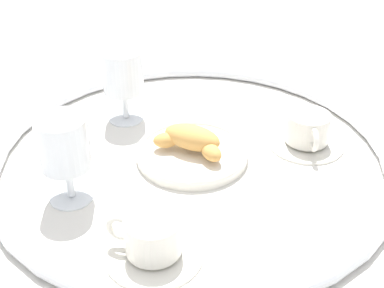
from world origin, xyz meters
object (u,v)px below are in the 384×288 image
at_px(juice_glass_left, 124,75).
at_px(juice_glass_right, 64,148).
at_px(croissant_large, 191,140).
at_px(coffee_cup_far, 153,239).
at_px(pastry_plate, 192,153).
at_px(coffee_cup_near, 307,132).

height_order(juice_glass_left, juice_glass_right, same).
xyz_separation_m(croissant_large, coffee_cup_far, (-0.13, 0.19, -0.01)).
relative_size(pastry_plate, coffee_cup_far, 1.41).
bearing_deg(coffee_cup_far, pastry_plate, -56.23).
bearing_deg(juice_glass_left, coffee_cup_far, 148.14).
distance_m(pastry_plate, coffee_cup_near, 0.21).
distance_m(coffee_cup_far, juice_glass_left, 0.38).
distance_m(croissant_large, juice_glass_right, 0.22).
bearing_deg(coffee_cup_near, juice_glass_left, 30.74).
distance_m(coffee_cup_near, juice_glass_left, 0.35).
relative_size(croissant_large, coffee_cup_far, 0.94).
distance_m(pastry_plate, coffee_cup_far, 0.23).
height_order(coffee_cup_far, juice_glass_left, juice_glass_left).
xyz_separation_m(coffee_cup_near, coffee_cup_far, (-0.02, 0.37, 0.00)).
height_order(coffee_cup_near, juice_glass_left, juice_glass_left).
relative_size(coffee_cup_near, juice_glass_right, 0.97).
bearing_deg(croissant_large, pastry_plate, -68.68).
xyz_separation_m(pastry_plate, juice_glass_right, (0.05, 0.21, 0.08)).
height_order(pastry_plate, juice_glass_left, juice_glass_left).
xyz_separation_m(juice_glass_left, juice_glass_right, (-0.14, 0.21, -0.00)).
xyz_separation_m(croissant_large, coffee_cup_near, (-0.11, -0.18, -0.01)).
xyz_separation_m(croissant_large, juice_glass_right, (0.05, 0.20, 0.05)).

